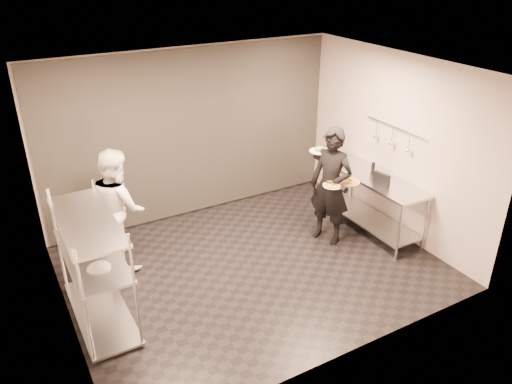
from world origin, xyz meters
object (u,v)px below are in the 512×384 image
waiter (331,186)px  bottle_dark (373,169)px  bottle_green (336,156)px  bottle_clear (381,170)px  chef (118,208)px  pizza_plate_far (349,181)px  pass_rack (94,264)px  prep_counter (374,195)px  pizza_plate_near (333,185)px  salad_plate (319,150)px  pos_monitor (382,179)px

waiter → bottle_dark: 0.83m
bottle_green → bottle_clear: 0.82m
chef → pizza_plate_far: chef is taller
pass_rack → bottle_clear: bearing=0.4°
pizza_plate_far → prep_counter: bearing=6.5°
prep_counter → pizza_plate_near: size_ratio=6.31×
prep_counter → salad_plate: bearing=153.9°
chef → pizza_plate_far: bearing=-117.9°
pos_monitor → bottle_clear: size_ratio=1.50×
waiter → chef: waiter is taller
pizza_plate_near → pizza_plate_far: size_ratio=0.92×
waiter → pos_monitor: (0.66, -0.36, 0.11)m
waiter → pizza_plate_far: waiter is taller
waiter → pizza_plate_far: 0.29m
bottle_clear → waiter: bearing=175.0°
salad_plate → bottle_clear: salad_plate is taller
pizza_plate_far → salad_plate: salad_plate is taller
pos_monitor → bottle_green: bottle_green is taller
waiter → bottle_green: size_ratio=8.08×
bottle_clear → pass_rack: bearing=-179.6°
bottle_dark → chef: bearing=165.7°
bottle_green → bottle_clear: (0.28, -0.77, -0.02)m
bottle_clear → pizza_plate_near: bearing=-174.8°
waiter → bottle_green: (0.62, 0.69, 0.12)m
prep_counter → chef: bearing=163.9°
pass_rack → bottle_green: pass_rack is taller
waiter → salad_plate: size_ratio=5.99×
bottle_clear → bottle_dark: 0.12m
pizza_plate_near → bottle_dark: bottle_dark is taller
prep_counter → chef: (-3.73, 1.08, 0.24)m
waiter → bottle_dark: size_ratio=9.12×
pass_rack → waiter: 3.55m
pos_monitor → bottle_green: (-0.04, 1.05, 0.01)m
salad_plate → bottle_clear: bearing=-21.4°
pizza_plate_near → bottle_green: size_ratio=1.27×
pos_monitor → bottle_clear: pos_monitor is taller
pass_rack → pizza_plate_near: bearing=-1.0°
prep_counter → bottle_clear: size_ratio=9.86×
salad_plate → bottle_green: size_ratio=1.35×
pos_monitor → pass_rack: bearing=167.1°
waiter → pizza_plate_near: waiter is taller
prep_counter → salad_plate: 1.19m
bottle_green → bottle_dark: bottle_green is taller
pass_rack → prep_counter: 4.33m
pos_monitor → chef: bearing=150.3°
prep_counter → pizza_plate_far: bearing=-173.5°
waiter → salad_plate: 0.57m
pass_rack → pizza_plate_far: (3.74, -0.06, 0.25)m
pizza_plate_near → bottle_green: bottle_green is taller
pizza_plate_far → bottle_green: bearing=64.0°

